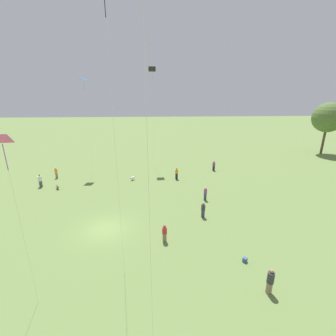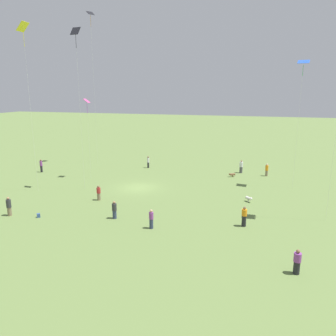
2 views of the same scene
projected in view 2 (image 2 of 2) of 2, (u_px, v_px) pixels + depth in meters
ground_plane at (138, 188)px, 38.26m from camera, size 240.00×240.00×0.00m
person_0 at (99, 193)px, 33.72m from camera, size 0.50×0.50×1.57m
person_1 at (9, 206)px, 29.49m from camera, size 0.51×0.51×1.76m
person_2 at (241, 167)px, 45.05m from camera, size 0.57×0.57×1.78m
person_3 at (151, 219)px, 26.73m from camera, size 0.51×0.51×1.64m
person_4 at (244, 217)px, 27.15m from camera, size 0.47×0.47×1.73m
person_5 at (41, 166)px, 45.45m from camera, size 0.50×0.50×1.81m
person_7 at (297, 262)px, 20.05m from camera, size 0.61×0.61×1.63m
person_8 at (267, 170)px, 43.40m from camera, size 0.45×0.45×1.67m
person_9 at (148, 162)px, 48.06m from camera, size 0.35×0.35×1.73m
person_11 at (114, 210)px, 28.84m from camera, size 0.58×0.58×1.62m
kite_0 at (87, 104)px, 40.58m from camera, size 0.76×0.89×10.11m
kite_1 at (303, 66)px, 35.32m from camera, size 1.36×1.30×14.33m
kite_2 at (91, 23)px, 46.93m from camera, size 1.24×1.28×22.18m
kite_3 at (23, 33)px, 33.32m from camera, size 0.88×1.23×17.84m
kite_5 at (76, 39)px, 33.93m from camera, size 1.03×0.67×17.48m
dog_0 at (232, 174)px, 43.05m from camera, size 0.83×0.63×0.51m
dog_1 at (249, 198)px, 33.26m from camera, size 0.73×0.70×0.56m
picnic_bag_1 at (39, 215)px, 29.24m from camera, size 0.39×0.39×0.34m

